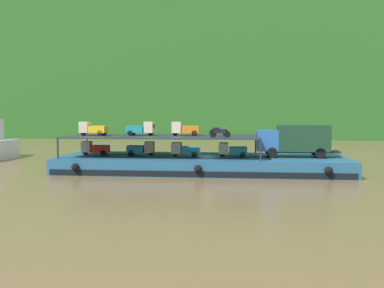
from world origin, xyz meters
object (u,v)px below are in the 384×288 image
(covered_lorry, at_px, (295,140))
(mini_truck_lower_fore, at_px, (232,150))
(mini_truck_upper_stern, at_px, (93,129))
(cargo_barge, at_px, (202,164))
(mini_truck_upper_mid, at_px, (141,129))
(motorcycle_upper_stbd, at_px, (219,131))
(mini_truck_lower_stern, at_px, (95,148))
(mini_truck_lower_aft, at_px, (141,148))
(motorcycle_upper_centre, at_px, (219,132))
(mini_truck_upper_fore, at_px, (185,129))
(mini_truck_lower_mid, at_px, (185,150))
(motorcycle_upper_port, at_px, (220,133))

(covered_lorry, bearing_deg, mini_truck_lower_fore, -176.68)
(mini_truck_lower_fore, xyz_separation_m, mini_truck_upper_stern, (-13.89, -0.06, 2.00))
(cargo_barge, height_order, mini_truck_upper_stern, mini_truck_upper_stern)
(mini_truck_upper_mid, relative_size, motorcycle_upper_stbd, 1.45)
(mini_truck_lower_stern, relative_size, mini_truck_lower_fore, 1.01)
(mini_truck_lower_stern, xyz_separation_m, mini_truck_lower_aft, (4.76, 0.18, 0.00))
(mini_truck_lower_aft, bearing_deg, motorcycle_upper_stbd, 14.57)
(covered_lorry, distance_m, motorcycle_upper_centre, 7.35)
(mini_truck_lower_stern, xyz_separation_m, motorcycle_upper_stbd, (12.51, 2.19, 1.74))
(covered_lorry, bearing_deg, mini_truck_upper_fore, 179.32)
(mini_truck_lower_mid, bearing_deg, mini_truck_lower_stern, 175.81)
(covered_lorry, bearing_deg, mini_truck_lower_mid, -176.80)
(mini_truck_lower_fore, height_order, motorcycle_upper_port, motorcycle_upper_port)
(mini_truck_lower_mid, distance_m, mini_truck_upper_stern, 9.54)
(mini_truck_lower_fore, bearing_deg, motorcycle_upper_port, -119.58)
(motorcycle_upper_stbd, bearing_deg, mini_truck_upper_mid, -164.80)
(motorcycle_upper_centre, bearing_deg, mini_truck_lower_mid, -170.23)
(mini_truck_lower_fore, height_order, mini_truck_upper_stern, mini_truck_upper_stern)
(cargo_barge, height_order, mini_truck_lower_aft, mini_truck_lower_aft)
(covered_lorry, bearing_deg, cargo_barge, -179.65)
(covered_lorry, height_order, mini_truck_lower_aft, covered_lorry)
(mini_truck_lower_aft, bearing_deg, mini_truck_lower_stern, -177.88)
(motorcycle_upper_port, relative_size, motorcycle_upper_centre, 1.00)
(mini_truck_upper_mid, distance_m, mini_truck_upper_fore, 4.45)
(mini_truck_lower_aft, relative_size, motorcycle_upper_stbd, 1.46)
(mini_truck_upper_fore, xyz_separation_m, motorcycle_upper_port, (3.54, -2.47, -0.26))
(mini_truck_lower_mid, xyz_separation_m, motorcycle_upper_port, (3.44, -1.76, 1.74))
(mini_truck_lower_fore, bearing_deg, motorcycle_upper_stbd, 117.88)
(motorcycle_upper_port, bearing_deg, mini_truck_upper_mid, 162.46)
(mini_truck_lower_fore, bearing_deg, covered_lorry, 3.32)
(cargo_barge, distance_m, mini_truck_upper_fore, 3.83)
(covered_lorry, height_order, motorcycle_upper_port, covered_lorry)
(mini_truck_upper_fore, bearing_deg, mini_truck_upper_stern, -176.68)
(mini_truck_lower_aft, height_order, mini_truck_upper_mid, mini_truck_upper_mid)
(motorcycle_upper_stbd, bearing_deg, mini_truck_upper_fore, -146.69)
(mini_truck_upper_stern, height_order, mini_truck_upper_mid, same)
(mini_truck_lower_aft, relative_size, mini_truck_upper_mid, 1.00)
(covered_lorry, height_order, mini_truck_lower_mid, covered_lorry)
(motorcycle_upper_port, distance_m, motorcycle_upper_stbd, 4.63)
(motorcycle_upper_centre, bearing_deg, mini_truck_lower_stern, 179.43)
(mini_truck_upper_stern, relative_size, mini_truck_upper_mid, 1.01)
(mini_truck_lower_aft, distance_m, mini_truck_lower_fore, 9.15)
(motorcycle_upper_centre, distance_m, motorcycle_upper_stbd, 2.31)
(mini_truck_upper_stern, xyz_separation_m, mini_truck_upper_mid, (4.77, 0.59, 0.00))
(cargo_barge, distance_m, mini_truck_upper_stern, 11.44)
(mini_truck_lower_aft, distance_m, mini_truck_upper_stern, 5.21)
(motorcycle_upper_centre, bearing_deg, covered_lorry, 0.25)
(cargo_barge, height_order, motorcycle_upper_port, motorcycle_upper_port)
(covered_lorry, relative_size, motorcycle_upper_centre, 4.14)
(mini_truck_lower_mid, relative_size, mini_truck_upper_stern, 1.00)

